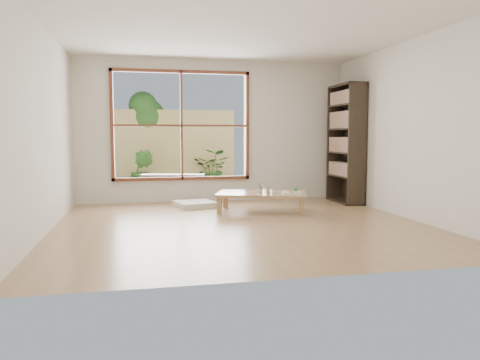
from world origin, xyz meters
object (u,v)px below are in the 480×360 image
Objects in this scene: food_tray at (292,192)px; garden_bench at (173,177)px; low_table at (262,195)px; bookshelf at (346,144)px.

garden_bench is at bearing 133.67° from food_tray.
bookshelf is (1.76, 0.72, 0.80)m from low_table.
low_table is 0.75× the size of bookshelf.
food_tray is at bearing -0.34° from low_table.
low_table is 2.07m from bookshelf.
food_tray is (-1.30, -0.88, -0.74)m from bookshelf.
bookshelf is at bearing -16.40° from garden_bench.
food_tray is (0.46, -0.16, 0.06)m from low_table.
bookshelf is at bearing 43.90° from food_tray.
bookshelf is 1.74m from food_tray.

